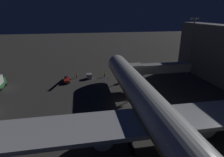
# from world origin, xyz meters

# --- Properties ---
(ground_plane) EXTENTS (320.00, 320.00, 0.00)m
(ground_plane) POSITION_xyz_m (0.00, 0.00, 0.00)
(ground_plane) COLOR #383533
(airliner_at_gate) EXTENTS (51.38, 65.11, 18.51)m
(airliner_at_gate) POSITION_xyz_m (0.00, 13.02, 5.36)
(airliner_at_gate) COLOR silver
(airliner_at_gate) RESTS_ON ground_plane
(jet_bridge) EXTENTS (17.97, 3.40, 7.01)m
(jet_bridge) POSITION_xyz_m (-9.92, -9.53, 5.47)
(jet_bridge) COLOR #9E9E99
(jet_bridge) RESTS_ON ground_plane
(apron_floodlight_mast) EXTENTS (2.90, 0.50, 19.12)m
(apron_floodlight_mast) POSITION_xyz_m (-25.50, -17.63, 11.02)
(apron_floodlight_mast) COLOR #59595E
(apron_floodlight_mast) RESTS_ON ground_plane
(belt_loader) EXTENTS (1.96, 7.19, 3.06)m
(belt_loader) POSITION_xyz_m (15.82, -17.68, 0.84)
(belt_loader) COLOR maroon
(belt_loader) RESTS_ON ground_plane
(baggage_container_mid_row) EXTENTS (1.67, 1.68, 1.60)m
(baggage_container_mid_row) POSITION_xyz_m (8.74, -19.63, 0.80)
(baggage_container_mid_row) COLOR #B7BABF
(baggage_container_mid_row) RESTS_ON ground_plane
(ground_crew_near_nose_gear) EXTENTS (0.40, 0.40, 1.78)m
(ground_crew_near_nose_gear) POSITION_xyz_m (12.86, -20.91, 0.98)
(ground_crew_near_nose_gear) COLOR black
(ground_crew_near_nose_gear) RESTS_ON ground_plane
(ground_crew_marshaller_fwd) EXTENTS (0.40, 0.40, 1.85)m
(ground_crew_marshaller_fwd) POSITION_xyz_m (3.49, -20.34, 1.02)
(ground_crew_marshaller_fwd) COLOR black
(ground_crew_marshaller_fwd) RESTS_ON ground_plane
(traffic_cone_nose_port) EXTENTS (0.36, 0.36, 0.55)m
(traffic_cone_nose_port) POSITION_xyz_m (-2.20, -18.80, 0.28)
(traffic_cone_nose_port) COLOR orange
(traffic_cone_nose_port) RESTS_ON ground_plane
(traffic_cone_nose_starboard) EXTENTS (0.36, 0.36, 0.55)m
(traffic_cone_nose_starboard) POSITION_xyz_m (2.20, -18.80, 0.28)
(traffic_cone_nose_starboard) COLOR orange
(traffic_cone_nose_starboard) RESTS_ON ground_plane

